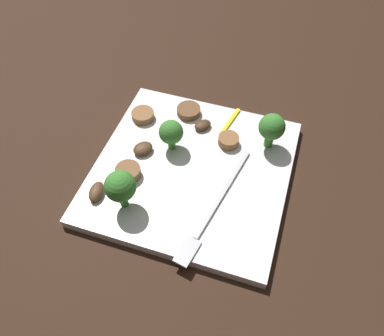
{
  "coord_description": "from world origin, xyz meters",
  "views": [
    {
      "loc": [
        0.29,
        0.09,
        0.41
      ],
      "look_at": [
        0.0,
        0.0,
        0.01
      ],
      "focal_mm": 36.37,
      "sensor_mm": 36.0,
      "label": 1
    }
  ],
  "objects": [
    {
      "name": "sausage_slice_0",
      "position": [
        0.04,
        -0.07,
        0.02
      ],
      "size": [
        0.05,
        0.05,
        0.01
      ],
      "primitive_type": "cylinder",
      "rotation": [
        0.0,
        0.0,
        2.3
      ],
      "color": "brown",
      "rests_on": "plate"
    },
    {
      "name": "broccoli_floret_2",
      "position": [
        -0.07,
        0.09,
        0.05
      ],
      "size": [
        0.03,
        0.03,
        0.05
      ],
      "color": "#408630",
      "rests_on": "plate"
    },
    {
      "name": "mushroom_1",
      "position": [
        -0.07,
        -0.01,
        0.02
      ],
      "size": [
        0.03,
        0.03,
        0.01
      ],
      "primitive_type": "ellipsoid",
      "rotation": [
        0.0,
        0.0,
        5.62
      ],
      "color": "#422B19",
      "rests_on": "plate"
    },
    {
      "name": "broccoli_floret_1",
      "position": [
        -0.03,
        -0.04,
        0.04
      ],
      "size": [
        0.03,
        0.03,
        0.04
      ],
      "color": "#408630",
      "rests_on": "plate"
    },
    {
      "name": "ground_plane",
      "position": [
        0.0,
        0.0,
        0.0
      ],
      "size": [
        1.4,
        1.4,
        0.0
      ],
      "primitive_type": "plane",
      "color": "black"
    },
    {
      "name": "plate",
      "position": [
        0.0,
        0.0,
        0.01
      ],
      "size": [
        0.25,
        0.25,
        0.01
      ],
      "primitive_type": "cube",
      "color": "white",
      "rests_on": "ground_plane"
    },
    {
      "name": "broccoli_floret_0",
      "position": [
        0.08,
        -0.06,
        0.05
      ],
      "size": [
        0.04,
        0.04,
        0.06
      ],
      "color": "#408630",
      "rests_on": "plate"
    },
    {
      "name": "sausage_slice_3",
      "position": [
        -0.06,
        0.03,
        0.02
      ],
      "size": [
        0.04,
        0.04,
        0.01
      ],
      "primitive_type": "cylinder",
      "rotation": [
        0.0,
        0.0,
        1.02
      ],
      "color": "brown",
      "rests_on": "plate"
    },
    {
      "name": "sausage_slice_2",
      "position": [
        -0.06,
        -0.09,
        0.02
      ],
      "size": [
        0.04,
        0.04,
        0.01
      ],
      "primitive_type": "cylinder",
      "rotation": [
        0.0,
        0.0,
        2.6
      ],
      "color": "brown",
      "rests_on": "plate"
    },
    {
      "name": "fork",
      "position": [
        0.06,
        0.04,
        0.02
      ],
      "size": [
        0.18,
        0.05,
        0.0
      ],
      "rotation": [
        0.0,
        0.0,
        -0.19
      ],
      "color": "silver",
      "rests_on": "plate"
    },
    {
      "name": "sausage_slice_1",
      "position": [
        -0.09,
        -0.04,
        0.02
      ],
      "size": [
        0.04,
        0.04,
        0.01
      ],
      "primitive_type": "cylinder",
      "rotation": [
        0.0,
        0.0,
        1.3
      ],
      "color": "brown",
      "rests_on": "plate"
    },
    {
      "name": "pepper_strip_1",
      "position": [
        -0.09,
        0.03,
        0.02
      ],
      "size": [
        0.06,
        0.02,
        0.0
      ],
      "primitive_type": "cube",
      "rotation": [
        0.0,
        0.0,
        6.08
      ],
      "color": "yellow",
      "rests_on": "plate"
    },
    {
      "name": "mushroom_2",
      "position": [
        -0.01,
        -0.07,
        0.02
      ],
      "size": [
        0.03,
        0.03,
        0.01
      ],
      "primitive_type": "ellipsoid",
      "rotation": [
        0.0,
        0.0,
        5.65
      ],
      "color": "#4C331E",
      "rests_on": "plate"
    },
    {
      "name": "mushroom_0",
      "position": [
        0.07,
        -0.1,
        0.02
      ],
      "size": [
        0.03,
        0.02,
        0.01
      ],
      "primitive_type": "ellipsoid",
      "rotation": [
        0.0,
        0.0,
        3.29
      ],
      "color": "#4C331E",
      "rests_on": "plate"
    }
  ]
}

